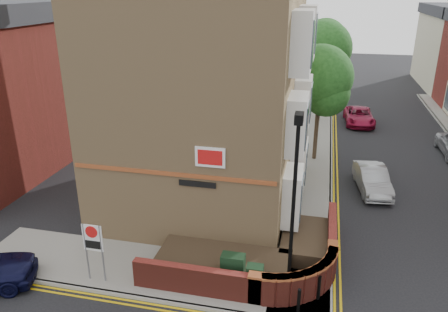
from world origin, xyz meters
TOP-DOWN VIEW (x-y plane):
  - pavement_corner at (-3.50, 1.50)m, footprint 13.00×3.00m
  - pavement_main at (2.00, 16.00)m, footprint 2.00×32.00m
  - kerb_side at (-3.50, 0.00)m, footprint 13.00×0.15m
  - kerb_main_near at (3.00, 16.00)m, footprint 0.15×32.00m
  - yellow_lines_side at (-3.50, -0.25)m, footprint 13.00×0.28m
  - yellow_lines_main at (3.25, 16.00)m, footprint 0.28×32.00m
  - corner_building at (-2.84, 8.00)m, footprint 8.95×10.40m
  - garden_wall at (0.00, 2.50)m, footprint 6.80×6.00m
  - lamppost at (1.60, 1.20)m, footprint 0.25×0.50m
  - utility_cabinet_large at (-0.30, 1.30)m, footprint 0.80×0.45m
  - utility_cabinet_small at (0.50, 1.00)m, footprint 0.55×0.40m
  - bollard_near at (2.00, 0.40)m, footprint 0.11×0.11m
  - bollard_far at (2.60, 1.20)m, footprint 0.11×0.11m
  - zone_sign at (-5.00, 0.50)m, footprint 0.72×0.07m
  - tree_near at (2.00, 14.05)m, footprint 3.64×3.65m
  - tree_mid at (2.00, 22.05)m, footprint 4.03×4.03m
  - tree_far at (2.00, 30.05)m, footprint 3.81×3.81m
  - traffic_light_assembly at (2.40, 25.00)m, footprint 0.20×0.16m
  - silver_car_near at (5.00, 10.39)m, footprint 1.83×3.96m
  - red_car_main at (5.00, 22.20)m, footprint 2.25×4.47m

SIDE VIEW (x-z plane):
  - garden_wall at x=0.00m, z-range -0.60..0.60m
  - yellow_lines_side at x=-3.50m, z-range 0.00..0.01m
  - yellow_lines_main at x=3.25m, z-range 0.00..0.01m
  - pavement_corner at x=-3.50m, z-range 0.00..0.12m
  - pavement_main at x=2.00m, z-range 0.00..0.12m
  - kerb_side at x=-3.50m, z-range 0.00..0.12m
  - kerb_main_near at x=3.00m, z-range 0.00..0.12m
  - bollard_near at x=2.00m, z-range 0.12..1.02m
  - bollard_far at x=2.60m, z-range 0.12..1.02m
  - red_car_main at x=5.00m, z-range 0.00..1.21m
  - silver_car_near at x=5.00m, z-range 0.00..1.26m
  - utility_cabinet_small at x=0.50m, z-range 0.12..1.22m
  - utility_cabinet_large at x=-0.30m, z-range 0.12..1.32m
  - zone_sign at x=-5.00m, z-range 0.54..2.74m
  - traffic_light_assembly at x=2.40m, z-range 0.68..4.88m
  - lamppost at x=1.60m, z-range 0.19..6.49m
  - tree_near at x=2.00m, z-range 1.35..8.05m
  - tree_far at x=2.00m, z-range 1.41..8.42m
  - tree_mid at x=2.00m, z-range 1.49..8.91m
  - corner_building at x=-2.84m, z-range -0.57..13.03m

